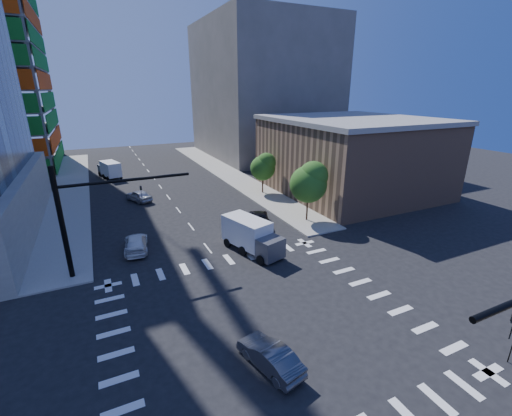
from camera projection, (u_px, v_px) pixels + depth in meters
ground at (264, 321)px, 22.42m from camera, size 160.00×160.00×0.00m
road_markings at (264, 321)px, 22.42m from camera, size 20.00×20.00×0.01m
sidewalk_ne at (227, 173)px, 61.56m from camera, size 5.00×60.00×0.15m
sidewalk_nw at (71, 189)px, 51.46m from camera, size 5.00×60.00×0.15m
commercial_building at (350, 155)px, 49.53m from camera, size 20.50×22.50×10.60m
bg_building_ne at (262, 90)px, 75.61m from camera, size 24.00×30.00×28.00m
signal_mast_nw at (82, 211)px, 26.37m from camera, size 10.20×0.40×9.00m
tree_south at (310, 182)px, 37.83m from camera, size 4.16×4.16×6.82m
tree_north at (264, 166)px, 48.42m from camera, size 3.54×3.52×5.78m
car_nb_far at (259, 220)px, 37.96m from camera, size 3.66×5.18×1.31m
car_sb_near at (136, 243)px, 32.04m from camera, size 2.71×5.22×1.45m
car_sb_mid at (139, 196)px, 46.07m from camera, size 3.49×4.81×1.52m
car_sb_cross at (270, 356)px, 18.54m from camera, size 2.47×4.50×1.41m
box_truck_near at (253, 239)px, 31.42m from camera, size 4.07×6.34×3.08m
box_truck_far at (109, 170)px, 58.13m from camera, size 3.66×5.85×2.85m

